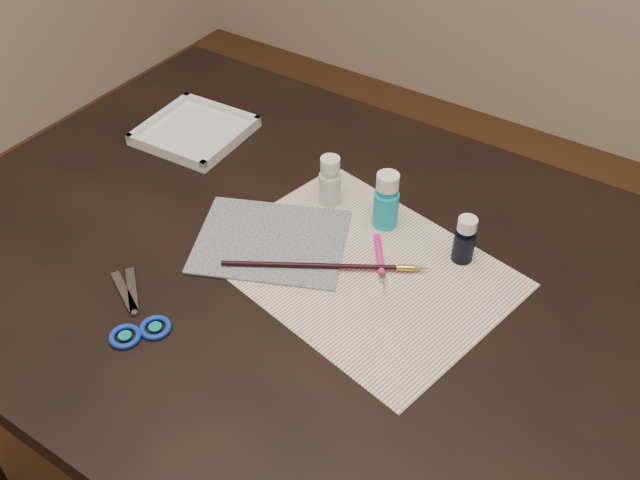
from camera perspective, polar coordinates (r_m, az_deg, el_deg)
The scene contains 10 objects.
table at distance 1.38m, azimuth 0.00°, elevation -13.29°, with size 1.30×0.90×0.75m, color black.
paper at distance 1.09m, azimuth 3.35°, elevation -2.26°, with size 0.43×0.33×0.00m, color white.
canvas at distance 1.14m, azimuth -3.94°, elevation -0.08°, with size 0.23×0.19×0.00m, color black.
paint_bottle_white at distance 1.19m, azimuth 0.80°, elevation 4.75°, with size 0.04×0.04×0.09m, color silver.
paint_bottle_cyan at distance 1.14m, azimuth 5.33°, elevation 3.17°, with size 0.04×0.04×0.10m, color #14A8CA.
paint_bottle_navy at distance 1.10m, azimuth 11.50°, elevation 0.03°, with size 0.03×0.03×0.08m, color black.
paintbrush at distance 1.08m, azimuth 0.50°, elevation -2.07°, with size 0.32×0.01×0.01m, color black, non-canonical shape.
craft_knife at distance 1.09m, azimuth 4.88°, elevation -1.95°, with size 0.13×0.01×0.01m, color #F91892, non-canonical shape.
scissors at distance 1.07m, azimuth -15.12°, elevation -5.18°, with size 0.17×0.09×0.01m, color silver, non-canonical shape.
palette_tray at distance 1.40m, azimuth -9.98°, elevation 8.63°, with size 0.18×0.18×0.02m, color white.
Camera 1 is at (0.44, -0.66, 1.51)m, focal length 40.00 mm.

